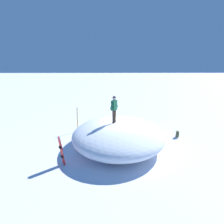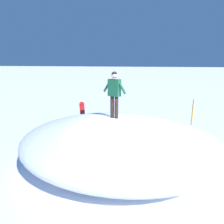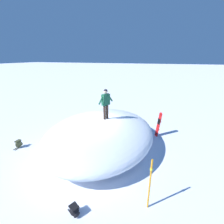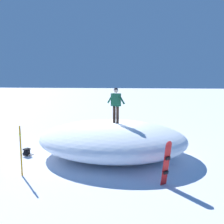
{
  "view_description": "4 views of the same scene",
  "coord_description": "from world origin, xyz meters",
  "px_view_note": "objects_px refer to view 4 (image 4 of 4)",
  "views": [
    {
      "loc": [
        -12.74,
        0.98,
        5.39
      ],
      "look_at": [
        0.16,
        0.77,
        2.32
      ],
      "focal_mm": 32.08,
      "sensor_mm": 36.0,
      "label": 1
    },
    {
      "loc": [
        0.84,
        -6.7,
        3.88
      ],
      "look_at": [
        -0.47,
        0.36,
        2.04
      ],
      "focal_mm": 32.62,
      "sensor_mm": 36.0,
      "label": 2
    },
    {
      "loc": [
        7.25,
        3.65,
        5.14
      ],
      "look_at": [
        -0.77,
        0.9,
        2.08
      ],
      "focal_mm": 24.7,
      "sensor_mm": 36.0,
      "label": 3
    },
    {
      "loc": [
        -2.03,
        11.75,
        3.77
      ],
      "look_at": [
        -0.17,
        0.17,
        2.23
      ],
      "focal_mm": 37.0,
      "sensor_mm": 36.0,
      "label": 4
    }
  ],
  "objects_px": {
    "snowboard_primary_upright": "(166,163)",
    "backpack_near": "(27,152)",
    "snowboarder_standing": "(116,102)",
    "trail_marker_pole": "(21,150)",
    "backpack_far": "(99,131)"
  },
  "relations": [
    {
      "from": "backpack_near",
      "to": "trail_marker_pole",
      "type": "xyz_separation_m",
      "value": [
        -1.11,
        2.33,
        0.87
      ]
    },
    {
      "from": "snowboarder_standing",
      "to": "snowboard_primary_upright",
      "type": "relative_size",
      "value": 1.02
    },
    {
      "from": "snowboarder_standing",
      "to": "backpack_near",
      "type": "relative_size",
      "value": 3.04
    },
    {
      "from": "snowboarder_standing",
      "to": "backpack_far",
      "type": "xyz_separation_m",
      "value": [
        1.94,
        -4.85,
        -2.55
      ]
    },
    {
      "from": "snowboarder_standing",
      "to": "backpack_near",
      "type": "bearing_deg",
      "value": 7.1
    },
    {
      "from": "trail_marker_pole",
      "to": "backpack_far",
      "type": "bearing_deg",
      "value": -100.74
    },
    {
      "from": "snowboarder_standing",
      "to": "trail_marker_pole",
      "type": "relative_size",
      "value": 0.84
    },
    {
      "from": "backpack_near",
      "to": "snowboard_primary_upright",
      "type": "bearing_deg",
      "value": 160.88
    },
    {
      "from": "snowboard_primary_upright",
      "to": "backpack_near",
      "type": "distance_m",
      "value": 7.2
    },
    {
      "from": "backpack_far",
      "to": "trail_marker_pole",
      "type": "distance_m",
      "value": 7.93
    },
    {
      "from": "snowboarder_standing",
      "to": "trail_marker_pole",
      "type": "distance_m",
      "value": 4.79
    },
    {
      "from": "snowboard_primary_upright",
      "to": "trail_marker_pole",
      "type": "relative_size",
      "value": 0.83
    },
    {
      "from": "trail_marker_pole",
      "to": "snowboard_primary_upright",
      "type": "bearing_deg",
      "value": 179.84
    },
    {
      "from": "backpack_near",
      "to": "backpack_far",
      "type": "bearing_deg",
      "value": -115.43
    },
    {
      "from": "snowboarder_standing",
      "to": "snowboard_primary_upright",
      "type": "xyz_separation_m",
      "value": [
        -2.26,
        2.91,
        -1.91
      ]
    }
  ]
}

